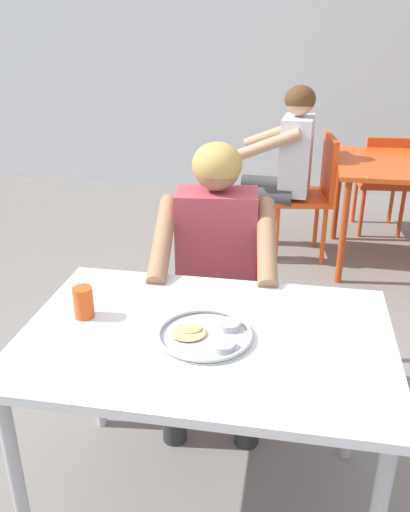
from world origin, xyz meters
The scene contains 11 objects.
ground_plane centered at (0.00, 0.00, -0.03)m, with size 12.00×12.00×0.05m, color slate.
back_wall centered at (0.00, 4.02, 1.70)m, with size 12.00×0.12×3.40m, color silver.
table_foreground centered at (0.10, 0.02, 0.65)m, with size 1.15×0.77×0.72m.
thali_tray centered at (0.10, 0.00, 0.73)m, with size 0.29×0.29×0.03m.
drinking_cup centered at (-0.31, 0.06, 0.78)m, with size 0.07×0.07×0.11m.
chair_foreground centered at (0.01, 0.86, 0.49)m, with size 0.47×0.45×0.85m.
diner_foreground centered at (0.03, 0.64, 0.69)m, with size 0.53×0.58×1.16m.
table_background_red centered at (1.02, 2.32, 0.65)m, with size 0.85×0.90×0.74m.
chair_red_left centered at (0.45, 2.37, 0.51)m, with size 0.46×0.47×0.88m.
chair_red_far centered at (1.01, 2.91, 0.47)m, with size 0.42×0.45×0.81m.
patron_background centered at (0.23, 2.33, 0.73)m, with size 0.57×0.52×1.22m.
Camera 1 is at (0.34, -1.36, 1.61)m, focal length 37.30 mm.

